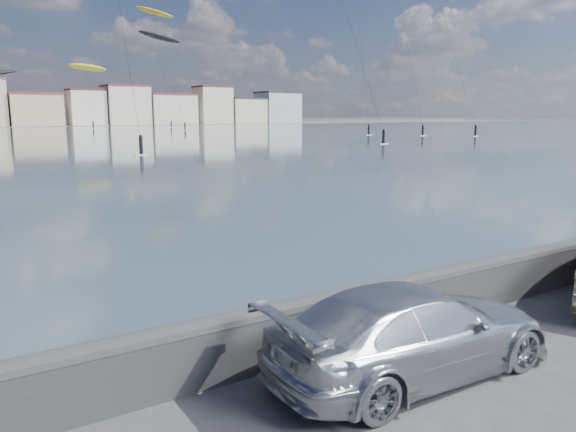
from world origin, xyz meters
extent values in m
cube|color=#28282B|center=(0.00, 2.70, 0.45)|extent=(400.00, 0.35, 0.90)
cylinder|color=#28282B|center=(0.00, 2.70, 0.90)|extent=(400.00, 0.36, 0.36)
cube|color=#CCB293|center=(25.50, 186.00, 4.75)|extent=(15.00, 12.00, 9.50)
cube|color=brown|center=(25.50, 186.00, 9.80)|extent=(15.30, 12.24, 0.60)
cube|color=white|center=(41.00, 186.00, 5.50)|extent=(11.00, 9.00, 11.00)
cube|color=#562D23|center=(41.00, 186.00, 11.30)|extent=(11.22, 9.18, 0.60)
cube|color=beige|center=(54.00, 186.00, 6.25)|extent=(14.00, 11.00, 12.50)
cube|color=brown|center=(54.00, 186.00, 12.80)|extent=(14.28, 11.22, 0.60)
cube|color=beige|center=(69.50, 186.00, 5.00)|extent=(16.00, 12.00, 10.00)
cube|color=brown|center=(69.50, 186.00, 10.30)|extent=(16.32, 12.24, 0.60)
cube|color=beige|center=(86.00, 186.00, 6.50)|extent=(12.00, 10.00, 13.00)
cube|color=#562D23|center=(86.00, 186.00, 13.30)|extent=(12.24, 10.20, 0.60)
cube|color=beige|center=(99.50, 186.00, 4.50)|extent=(14.00, 11.00, 9.00)
cube|color=#2D2D33|center=(99.50, 186.00, 9.30)|extent=(14.28, 11.22, 0.60)
cube|color=#B2B7C6|center=(114.00, 186.00, 5.75)|extent=(15.00, 12.00, 11.50)
cube|color=#2D2D33|center=(114.00, 186.00, 11.80)|extent=(15.30, 12.24, 0.60)
imported|color=#B9BCC1|center=(1.57, 1.26, 0.72)|extent=(5.04, 2.15, 1.45)
cube|color=white|center=(70.74, 67.31, 0.05)|extent=(1.40, 0.42, 0.08)
cylinder|color=black|center=(70.74, 67.31, 0.95)|extent=(0.36, 0.36, 1.70)
sphere|color=black|center=(70.74, 67.31, 1.85)|extent=(0.28, 0.28, 0.28)
cylinder|color=black|center=(70.34, 71.76, 16.71)|extent=(0.83, 8.93, 30.82)
cube|color=white|center=(46.47, 51.04, 0.05)|extent=(1.40, 0.42, 0.08)
cylinder|color=black|center=(46.47, 51.04, 0.95)|extent=(0.36, 0.36, 1.70)
sphere|color=black|center=(46.47, 51.04, 1.85)|extent=(0.28, 0.28, 0.28)
ellipsoid|color=yellow|center=(33.92, 152.99, 15.85)|extent=(10.42, 3.63, 3.01)
cube|color=white|center=(32.05, 142.77, 0.05)|extent=(1.40, 0.42, 0.08)
cylinder|color=black|center=(32.05, 142.77, 0.95)|extent=(0.36, 0.36, 1.70)
sphere|color=black|center=(32.05, 142.77, 1.85)|extent=(0.28, 0.28, 0.28)
cylinder|color=black|center=(32.98, 147.88, 8.57)|extent=(1.90, 10.24, 14.56)
cube|color=white|center=(76.63, 60.54, 0.05)|extent=(1.40, 0.42, 0.08)
cylinder|color=black|center=(76.63, 60.54, 0.95)|extent=(0.36, 0.36, 1.70)
sphere|color=black|center=(76.63, 60.54, 1.85)|extent=(0.28, 0.28, 0.28)
cylinder|color=black|center=(77.90, 67.49, 15.09)|extent=(2.58, 13.94, 27.59)
cube|color=white|center=(64.70, 74.96, 0.05)|extent=(1.40, 0.42, 0.08)
cylinder|color=black|center=(64.70, 74.96, 0.95)|extent=(0.36, 0.36, 1.70)
sphere|color=black|center=(64.70, 74.96, 1.85)|extent=(0.28, 0.28, 0.28)
cylinder|color=black|center=(66.47, 80.11, 18.45)|extent=(3.58, 10.33, 34.31)
ellipsoid|color=black|center=(44.71, 127.19, 21.63)|extent=(10.96, 4.06, 3.29)
cube|color=white|center=(46.42, 117.80, 0.05)|extent=(1.40, 0.42, 0.08)
cylinder|color=black|center=(46.42, 117.80, 0.95)|extent=(0.36, 0.36, 1.70)
sphere|color=black|center=(46.42, 117.80, 1.85)|extent=(0.28, 0.28, 0.28)
cylinder|color=black|center=(45.56, 122.50, 11.46)|extent=(1.74, 9.43, 20.34)
cube|color=white|center=(13.24, 49.31, 0.05)|extent=(1.40, 0.42, 0.08)
cylinder|color=black|center=(13.24, 49.31, 0.95)|extent=(0.36, 0.36, 1.70)
sphere|color=black|center=(13.24, 49.31, 1.85)|extent=(0.28, 0.28, 0.28)
cylinder|color=black|center=(14.16, 57.03, 15.15)|extent=(1.87, 15.46, 27.71)
ellipsoid|color=#BF8C19|center=(54.52, 156.84, 32.27)|extent=(11.17, 5.98, 4.13)
cube|color=white|center=(53.10, 143.40, 0.05)|extent=(1.40, 0.42, 0.08)
cylinder|color=black|center=(53.10, 143.40, 0.95)|extent=(0.36, 0.36, 1.70)
sphere|color=black|center=(53.10, 143.40, 1.85)|extent=(0.28, 0.28, 0.28)
cylinder|color=black|center=(53.81, 150.12, 16.79)|extent=(1.46, 13.48, 30.99)
camera|label=1|loc=(-4.62, -4.69, 4.11)|focal=35.00mm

